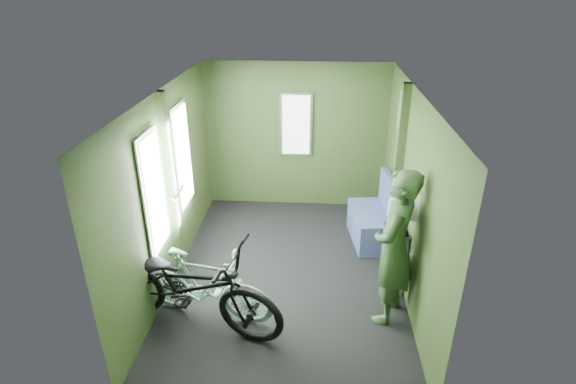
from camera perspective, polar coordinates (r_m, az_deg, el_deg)
name	(u,v)px	position (r m, az deg, el deg)	size (l,w,h in m)	color
room	(284,168)	(5.12, -0.46, 3.12)	(4.00, 4.02, 2.31)	black
bicycle_black	(194,326)	(5.14, -11.89, -16.31)	(0.72, 2.08, 1.09)	black
bicycle_mint	(208,319)	(5.20, -10.11, -15.55)	(0.43, 1.51, 0.91)	#9CE2C8
passenger	(394,248)	(4.79, 13.33, -6.88)	(0.63, 0.79, 1.75)	#32512C
waste_box	(393,259)	(5.47, 13.22, -8.28)	(0.24, 0.33, 0.81)	slate
bench_seat	(373,223)	(6.43, 10.75, -3.85)	(0.62, 0.97, 0.96)	navy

